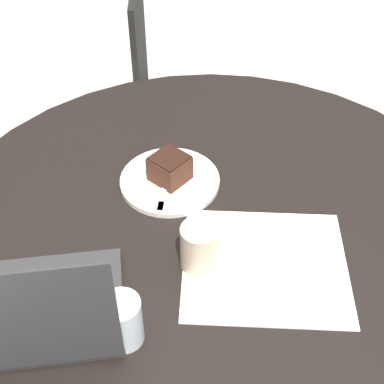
{
  "coord_description": "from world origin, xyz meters",
  "views": [
    {
      "loc": [
        -0.18,
        -0.7,
        1.54
      ],
      "look_at": [
        -0.03,
        0.08,
        0.8
      ],
      "focal_mm": 50.0,
      "sensor_mm": 36.0,
      "label": 1
    }
  ],
  "objects_px": {
    "chair": "(180,107)",
    "coffee_glass": "(199,248)",
    "laptop": "(24,312)",
    "plate": "(170,181)"
  },
  "relations": [
    {
      "from": "chair",
      "to": "coffee_glass",
      "type": "distance_m",
      "value": 1.01
    },
    {
      "from": "laptop",
      "to": "plate",
      "type": "bearing_deg",
      "value": 50.54
    },
    {
      "from": "coffee_glass",
      "to": "laptop",
      "type": "relative_size",
      "value": 0.3
    },
    {
      "from": "chair",
      "to": "plate",
      "type": "bearing_deg",
      "value": -1.62
    },
    {
      "from": "plate",
      "to": "coffee_glass",
      "type": "relative_size",
      "value": 2.21
    },
    {
      "from": "plate",
      "to": "laptop",
      "type": "distance_m",
      "value": 0.43
    },
    {
      "from": "plate",
      "to": "coffee_glass",
      "type": "bearing_deg",
      "value": -85.74
    },
    {
      "from": "coffee_glass",
      "to": "plate",
      "type": "bearing_deg",
      "value": 94.26
    },
    {
      "from": "chair",
      "to": "laptop",
      "type": "relative_size",
      "value": 2.77
    },
    {
      "from": "plate",
      "to": "laptop",
      "type": "height_order",
      "value": "laptop"
    }
  ]
}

